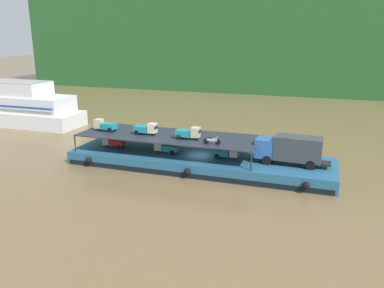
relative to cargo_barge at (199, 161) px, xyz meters
The scene contains 13 objects.
ground_plane 0.75m from the cargo_barge, 90.00° to the left, with size 400.00×400.00×0.00m, color brown.
hillside_far_bank 75.95m from the cargo_barge, 90.00° to the left, with size 141.84×35.44×29.45m.
cargo_barge is the anchor object (origin of this frame).
covered_lorry 10.41m from the cargo_barge, ahead, with size 7.92×2.55×3.10m.
cargo_rack 4.65m from the cargo_barge, behind, with size 21.01×7.09×2.00m.
mini_truck_lower_stern 11.09m from the cargo_barge, behind, with size 2.79×1.28×1.38m.
mini_truck_lower_aft 4.19m from the cargo_barge, behind, with size 2.78×1.27×1.38m.
mini_truck_lower_mid 3.60m from the cargo_barge, ahead, with size 2.74×1.20×1.38m.
mini_truck_upper_stern 12.43m from the cargo_barge, behind, with size 2.75×1.21×1.38m.
mini_truck_upper_mid 7.31m from the cargo_barge, behind, with size 2.75×1.22×1.38m.
mini_truck_upper_fore 3.67m from the cargo_barge, 143.26° to the right, with size 2.77×1.25×1.38m.
motorcycle_upper_port 4.35m from the cargo_barge, 45.34° to the right, with size 1.90×0.55×0.87m.
passenger_ferry_upstream 37.23m from the cargo_barge, 161.83° to the left, with size 20.65×6.93×7.30m.
Camera 1 is at (12.91, -40.52, 14.83)m, focal length 36.28 mm.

